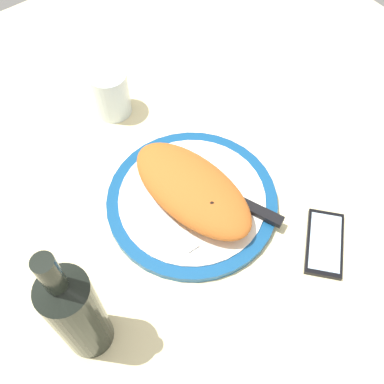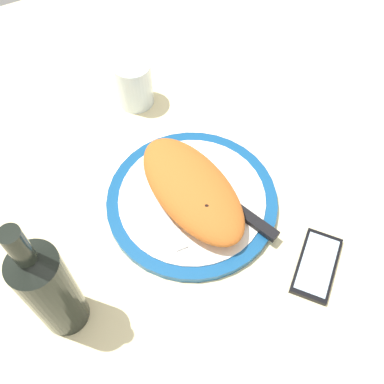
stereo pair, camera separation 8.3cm
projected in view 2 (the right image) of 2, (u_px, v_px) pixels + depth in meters
ground_plane at (192, 207)px, 87.94cm from camera, size 150.00×150.00×3.00cm
plate at (192, 200)px, 85.94cm from camera, size 31.91×31.91×1.80cm
calzone at (191, 189)px, 82.58cm from camera, size 27.84×16.24×6.02cm
fork at (167, 216)px, 82.80cm from camera, size 17.49×2.45×0.40cm
knife at (242, 213)px, 82.82cm from camera, size 20.85×9.92×1.20cm
smartphone at (317, 265)px, 79.28cm from camera, size 13.15×13.78×1.16cm
water_glass at (134, 86)px, 96.78cm from camera, size 7.64×7.64×10.34cm
wine_bottle at (49, 289)px, 65.40cm from camera, size 7.24×7.24×28.86cm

